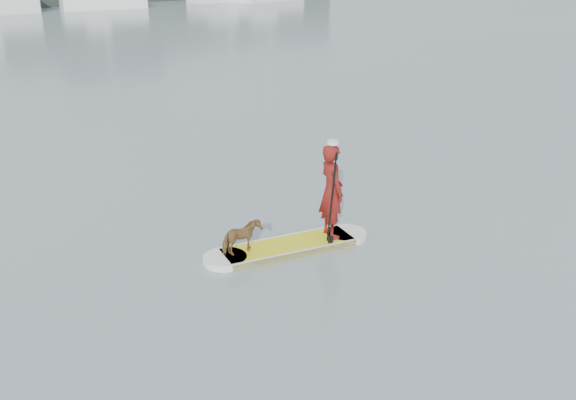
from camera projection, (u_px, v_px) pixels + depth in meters
ground at (316, 175)px, 15.90m from camera, size 140.00×140.00×0.00m
paddleboard at (288, 247)px, 12.01m from camera, size 3.23×1.37×0.12m
paddler at (332, 191)px, 12.00m from camera, size 0.60×0.76×1.82m
white_cap at (333, 142)px, 11.65m from camera, size 0.22×0.22×0.07m
dog at (242, 237)px, 11.52m from camera, size 0.74×0.36×0.62m
paddle at (331, 210)px, 11.76m from camera, size 0.10×0.30×2.00m
sailboat_e at (103, 0)px, 57.02m from camera, size 7.62×3.76×10.58m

